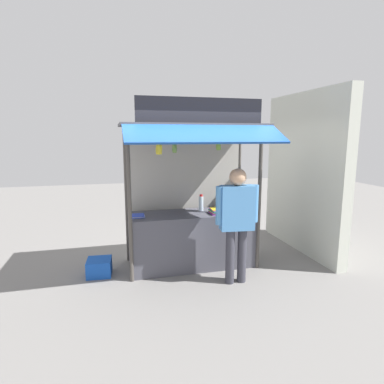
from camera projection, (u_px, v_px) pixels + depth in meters
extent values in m
plane|color=slate|center=(192.00, 265.00, 5.41)|extent=(20.00, 20.00, 0.00)
cube|color=#4C4C56|center=(192.00, 239.00, 5.33)|extent=(2.05, 0.71, 0.91)
cylinder|color=#4C4742|center=(130.00, 207.00, 4.63)|extent=(0.06, 0.06, 2.30)
cylinder|color=#4C4742|center=(259.00, 200.00, 5.13)|extent=(0.06, 0.06, 2.30)
cylinder|color=#4C4742|center=(126.00, 196.00, 5.44)|extent=(0.06, 0.06, 2.30)
cylinder|color=#4C4742|center=(239.00, 191.00, 5.94)|extent=(0.06, 0.06, 2.30)
cube|color=#B7B2A8|center=(185.00, 195.00, 5.70)|extent=(2.01, 0.04, 2.25)
cube|color=#3F3F44|center=(192.00, 125.00, 4.99)|extent=(2.25, 1.05, 0.04)
cube|color=#194799|center=(207.00, 134.00, 4.27)|extent=(2.21, 0.51, 0.26)
cube|color=black|center=(201.00, 110.00, 4.50)|extent=(1.84, 0.04, 0.35)
cylinder|color=#59544C|center=(200.00, 132.00, 4.60)|extent=(1.94, 0.02, 0.02)
cylinder|color=silver|center=(237.00, 200.00, 5.70)|extent=(0.08, 0.08, 0.26)
cylinder|color=#198C33|center=(237.00, 192.00, 5.67)|extent=(0.05, 0.05, 0.03)
cylinder|color=silver|center=(220.00, 202.00, 5.64)|extent=(0.07, 0.07, 0.21)
cylinder|color=#198C33|center=(220.00, 195.00, 5.62)|extent=(0.04, 0.04, 0.03)
cylinder|color=silver|center=(201.00, 204.00, 5.39)|extent=(0.08, 0.08, 0.25)
cylinder|color=red|center=(201.00, 195.00, 5.36)|extent=(0.05, 0.05, 0.03)
cube|color=orange|center=(236.00, 212.00, 5.33)|extent=(0.18, 0.28, 0.01)
cube|color=red|center=(236.00, 211.00, 5.33)|extent=(0.20, 0.30, 0.01)
cube|color=purple|center=(236.00, 210.00, 5.33)|extent=(0.18, 0.28, 0.01)
cube|color=green|center=(236.00, 209.00, 5.32)|extent=(0.18, 0.28, 0.01)
cube|color=white|center=(237.00, 209.00, 5.32)|extent=(0.20, 0.30, 0.01)
cube|color=green|center=(237.00, 208.00, 5.32)|extent=(0.17, 0.28, 0.01)
cube|color=purple|center=(236.00, 207.00, 5.32)|extent=(0.18, 0.29, 0.01)
cube|color=black|center=(237.00, 207.00, 5.31)|extent=(0.18, 0.29, 0.01)
cube|color=white|center=(137.00, 217.00, 5.00)|extent=(0.22, 0.23, 0.01)
cube|color=blue|center=(138.00, 217.00, 4.98)|extent=(0.22, 0.24, 0.01)
cube|color=white|center=(138.00, 216.00, 5.00)|extent=(0.22, 0.23, 0.01)
cube|color=blue|center=(137.00, 215.00, 4.98)|extent=(0.23, 0.24, 0.01)
cube|color=purple|center=(216.00, 213.00, 5.21)|extent=(0.18, 0.25, 0.01)
cube|color=purple|center=(216.00, 213.00, 5.20)|extent=(0.19, 0.26, 0.01)
cube|color=orange|center=(216.00, 212.00, 5.20)|extent=(0.18, 0.25, 0.01)
cube|color=white|center=(216.00, 211.00, 5.21)|extent=(0.18, 0.25, 0.01)
cube|color=purple|center=(216.00, 211.00, 5.20)|extent=(0.19, 0.26, 0.01)
cube|color=green|center=(216.00, 211.00, 5.19)|extent=(0.19, 0.26, 0.01)
cube|color=purple|center=(216.00, 210.00, 5.19)|extent=(0.18, 0.25, 0.01)
cube|color=yellow|center=(216.00, 209.00, 5.21)|extent=(0.19, 0.25, 0.01)
cylinder|color=#332D23|center=(219.00, 136.00, 4.68)|extent=(0.01, 0.01, 0.10)
cylinder|color=olive|center=(219.00, 141.00, 4.69)|extent=(0.04, 0.04, 0.04)
ellipsoid|color=#81AE3E|center=(219.00, 146.00, 4.71)|extent=(0.04, 0.07, 0.13)
ellipsoid|color=#81AE3E|center=(219.00, 146.00, 4.72)|extent=(0.06, 0.06, 0.13)
ellipsoid|color=#81AE3E|center=(218.00, 146.00, 4.72)|extent=(0.06, 0.04, 0.13)
ellipsoid|color=#81AE3E|center=(218.00, 146.00, 4.71)|extent=(0.06, 0.05, 0.13)
ellipsoid|color=#81AE3E|center=(217.00, 146.00, 4.71)|extent=(0.05, 0.07, 0.13)
ellipsoid|color=#81AE3E|center=(217.00, 146.00, 4.70)|extent=(0.04, 0.07, 0.13)
ellipsoid|color=#81AE3E|center=(218.00, 146.00, 4.69)|extent=(0.06, 0.05, 0.13)
ellipsoid|color=#81AE3E|center=(219.00, 146.00, 4.68)|extent=(0.08, 0.04, 0.13)
ellipsoid|color=#81AE3E|center=(220.00, 146.00, 4.70)|extent=(0.06, 0.06, 0.13)
cylinder|color=#332D23|center=(159.00, 137.00, 4.46)|extent=(0.01, 0.01, 0.13)
cylinder|color=olive|center=(159.00, 143.00, 4.48)|extent=(0.04, 0.04, 0.04)
ellipsoid|color=yellow|center=(161.00, 149.00, 4.50)|extent=(0.04, 0.09, 0.16)
ellipsoid|color=yellow|center=(160.00, 149.00, 4.51)|extent=(0.06, 0.08, 0.16)
ellipsoid|color=yellow|center=(159.00, 149.00, 4.52)|extent=(0.09, 0.04, 0.16)
ellipsoid|color=yellow|center=(158.00, 149.00, 4.51)|extent=(0.07, 0.06, 0.16)
ellipsoid|color=yellow|center=(157.00, 149.00, 4.50)|extent=(0.05, 0.09, 0.16)
ellipsoid|color=yellow|center=(158.00, 149.00, 4.48)|extent=(0.05, 0.07, 0.16)
ellipsoid|color=yellow|center=(158.00, 149.00, 4.48)|extent=(0.06, 0.06, 0.16)
ellipsoid|color=yellow|center=(160.00, 149.00, 4.47)|extent=(0.08, 0.05, 0.16)
ellipsoid|color=yellow|center=(160.00, 149.00, 4.48)|extent=(0.07, 0.07, 0.16)
cylinder|color=#332D23|center=(174.00, 137.00, 4.52)|extent=(0.01, 0.01, 0.13)
cylinder|color=olive|center=(175.00, 143.00, 4.53)|extent=(0.04, 0.04, 0.04)
ellipsoid|color=olive|center=(176.00, 148.00, 4.55)|extent=(0.03, 0.07, 0.13)
ellipsoid|color=olive|center=(175.00, 148.00, 4.56)|extent=(0.05, 0.06, 0.14)
ellipsoid|color=olive|center=(174.00, 148.00, 4.56)|extent=(0.06, 0.03, 0.13)
ellipsoid|color=olive|center=(174.00, 148.00, 4.56)|extent=(0.05, 0.05, 0.14)
ellipsoid|color=olive|center=(173.00, 148.00, 4.55)|extent=(0.04, 0.07, 0.14)
ellipsoid|color=olive|center=(174.00, 149.00, 4.54)|extent=(0.04, 0.06, 0.14)
ellipsoid|color=olive|center=(174.00, 149.00, 4.53)|extent=(0.06, 0.05, 0.14)
ellipsoid|color=olive|center=(175.00, 148.00, 4.53)|extent=(0.07, 0.04, 0.13)
ellipsoid|color=olive|center=(175.00, 149.00, 4.54)|extent=(0.05, 0.05, 0.14)
cylinder|color=#383842|center=(230.00, 257.00, 4.70)|extent=(0.13, 0.13, 0.82)
cylinder|color=#383842|center=(242.00, 255.00, 4.75)|extent=(0.13, 0.13, 0.82)
cube|color=#4C8CCC|center=(237.00, 208.00, 4.60)|extent=(0.51, 0.26, 0.65)
cylinder|color=#4C8CCC|center=(219.00, 205.00, 4.52)|extent=(0.10, 0.10, 0.55)
cylinder|color=#4C8CCC|center=(255.00, 204.00, 4.66)|extent=(0.10, 0.10, 0.55)
sphere|color=tan|center=(238.00, 177.00, 4.52)|extent=(0.24, 0.24, 0.24)
cube|color=#194CB2|center=(99.00, 267.00, 5.01)|extent=(0.40, 0.40, 0.26)
cube|color=beige|center=(304.00, 173.00, 5.99)|extent=(0.20, 2.40, 2.94)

